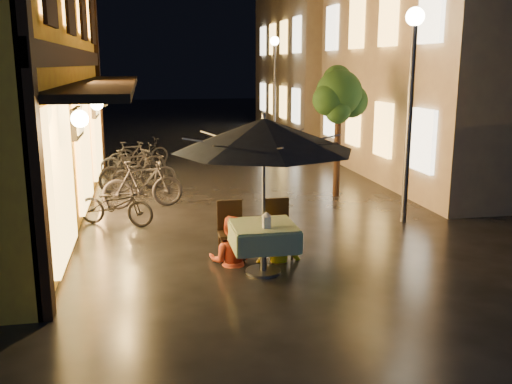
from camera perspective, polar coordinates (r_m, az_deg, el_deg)
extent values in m
plane|color=black|center=(9.33, 2.92, -7.19)|extent=(90.00, 90.00, 0.00)
cube|color=black|center=(12.58, -17.55, 12.71)|extent=(0.12, 11.00, 0.35)
cube|color=black|center=(12.54, -14.76, 10.36)|extent=(1.20, 10.50, 0.12)
cube|color=#FFBE53|center=(16.62, -16.23, 17.14)|extent=(0.10, 0.90, 1.50)
cube|color=#FFBE53|center=(9.27, -18.88, 0.99)|extent=(0.10, 2.20, 2.40)
cube|color=#FFBE53|center=(12.70, -16.85, 4.13)|extent=(0.10, 2.20, 2.40)
cube|color=#FFBE53|center=(16.16, -15.68, 5.93)|extent=(0.10, 2.20, 2.40)
cube|color=#BDAF91|center=(17.84, 22.17, 12.04)|extent=(7.00, 9.00, 6.50)
cube|color=#FFBE53|center=(13.31, 16.36, 4.97)|extent=(0.10, 1.00, 1.40)
cube|color=#FFBE53|center=(13.25, 17.14, 17.04)|extent=(0.10, 1.00, 1.40)
cube|color=#FFBE53|center=(15.28, 12.59, 6.11)|extent=(0.10, 1.00, 1.40)
cube|color=#FFBE53|center=(15.23, 13.12, 16.63)|extent=(0.10, 1.00, 1.40)
cube|color=#FFBE53|center=(17.31, 9.68, 6.97)|extent=(0.10, 1.00, 1.40)
cube|color=#FFBE53|center=(17.26, 10.04, 16.26)|extent=(0.10, 1.00, 1.40)
cube|color=#FFBE53|center=(19.37, 7.38, 7.64)|extent=(0.10, 1.00, 1.40)
cube|color=#FFBE53|center=(19.33, 7.63, 15.93)|extent=(0.10, 1.00, 1.40)
cube|color=#BDAF91|center=(28.21, 9.17, 13.20)|extent=(7.00, 10.00, 7.00)
cube|color=#FFBE53|center=(23.57, 3.99, 8.60)|extent=(0.10, 1.00, 1.40)
cube|color=#FFBE53|center=(23.54, 4.10, 15.41)|extent=(0.10, 1.00, 1.40)
cube|color=#FFBE53|center=(25.70, 2.71, 8.95)|extent=(0.10, 1.00, 1.40)
cube|color=#FFBE53|center=(25.67, 2.78, 15.20)|extent=(0.10, 1.00, 1.40)
cube|color=#FFBE53|center=(27.84, 1.62, 9.24)|extent=(0.10, 1.00, 1.40)
cube|color=#FFBE53|center=(27.81, 1.66, 15.01)|extent=(0.10, 1.00, 1.40)
cube|color=#FFBE53|center=(29.98, 0.69, 9.50)|extent=(0.10, 1.00, 1.40)
cube|color=#FFBE53|center=(29.96, 0.70, 14.85)|extent=(0.10, 1.00, 1.40)
cylinder|color=black|center=(13.94, 8.12, 4.02)|extent=(0.16, 0.16, 2.20)
sphere|color=#163316|center=(13.80, 8.30, 9.77)|extent=(1.10, 1.10, 1.10)
sphere|color=#163316|center=(14.02, 9.51, 8.96)|extent=(0.80, 0.80, 0.80)
sphere|color=#163316|center=(13.57, 7.28, 9.12)|extent=(0.76, 0.76, 0.76)
sphere|color=#163316|center=(14.09, 8.13, 11.06)|extent=(0.70, 0.70, 0.70)
sphere|color=#163316|center=(13.55, 8.20, 8.03)|extent=(0.60, 0.60, 0.60)
cylinder|color=#59595E|center=(11.76, 15.04, 6.55)|extent=(0.12, 0.12, 4.00)
sphere|color=#FFF2C1|center=(11.73, 15.64, 16.54)|extent=(0.36, 0.36, 0.36)
cylinder|color=#59595E|center=(23.12, 1.83, 9.78)|extent=(0.12, 0.12, 4.00)
sphere|color=#FFF2C1|center=(23.11, 1.87, 14.87)|extent=(0.36, 0.36, 0.36)
cylinder|color=#59595E|center=(8.84, 0.75, -5.84)|extent=(0.10, 0.10, 0.72)
cylinder|color=#59595E|center=(8.96, 0.74, -7.90)|extent=(0.56, 0.56, 0.04)
cube|color=#2A5B34|center=(8.73, 0.76, -3.41)|extent=(0.95, 0.95, 0.06)
cube|color=#2A5B34|center=(8.88, 3.76, -4.27)|extent=(0.04, 0.95, 0.33)
cube|color=#2A5B34|center=(8.69, -2.32, -4.62)|extent=(0.04, 0.95, 0.33)
cube|color=#2A5B34|center=(9.22, 0.15, -3.60)|extent=(0.95, 0.04, 0.33)
cube|color=#2A5B34|center=(8.33, 1.43, -5.39)|extent=(0.95, 0.04, 0.33)
cylinder|color=#59595E|center=(8.62, 0.77, -0.86)|extent=(0.05, 0.05, 2.30)
cone|color=black|center=(8.45, 0.79, 5.75)|extent=(2.75, 2.75, 0.49)
cylinder|color=#59595E|center=(8.42, 0.79, 7.44)|extent=(0.06, 0.06, 0.12)
cube|color=black|center=(9.36, -2.47, -4.22)|extent=(0.42, 0.42, 0.05)
cube|color=black|center=(9.47, -2.66, -2.45)|extent=(0.42, 0.04, 0.55)
cylinder|color=black|center=(9.24, -3.40, -6.00)|extent=(0.04, 0.04, 0.43)
cylinder|color=black|center=(9.29, -1.18, -5.87)|extent=(0.04, 0.04, 0.43)
cylinder|color=black|center=(9.57, -3.69, -5.32)|extent=(0.04, 0.04, 0.43)
cylinder|color=black|center=(9.62, -1.55, -5.20)|extent=(0.04, 0.04, 0.43)
cube|color=black|center=(9.50, 2.31, -3.95)|extent=(0.42, 0.42, 0.05)
cube|color=black|center=(9.61, 2.07, -2.21)|extent=(0.42, 0.04, 0.55)
cylinder|color=black|center=(9.37, 1.48, -5.70)|extent=(0.04, 0.04, 0.43)
cylinder|color=black|center=(9.45, 3.62, -5.56)|extent=(0.04, 0.04, 0.43)
cylinder|color=black|center=(9.70, 1.02, -5.05)|extent=(0.04, 0.04, 0.43)
cylinder|color=black|center=(9.78, 3.09, -4.92)|extent=(0.04, 0.04, 0.43)
cube|color=white|center=(8.49, 1.05, -3.03)|extent=(0.11, 0.11, 0.18)
cube|color=#FFD88C|center=(8.50, 1.05, -3.09)|extent=(0.07, 0.07, 0.12)
cone|color=white|center=(8.46, 1.06, -2.21)|extent=(0.16, 0.16, 0.07)
imported|color=#C74528|center=(9.15, -2.53, -2.51)|extent=(0.90, 0.79, 1.55)
imported|color=yellow|center=(9.29, 2.23, -2.51)|extent=(0.95, 0.55, 1.47)
imported|color=black|center=(11.73, -13.85, -1.23)|extent=(1.69, 1.18, 0.84)
imported|color=#222329|center=(12.99, -11.28, 0.75)|extent=(1.83, 0.69, 1.08)
imported|color=black|center=(14.84, -11.20, 1.89)|extent=(1.81, 1.03, 0.90)
imported|color=black|center=(14.81, -12.27, 2.18)|extent=(1.86, 1.20, 1.09)
imported|color=black|center=(16.55, -12.20, 3.06)|extent=(1.90, 0.84, 0.97)
imported|color=#222228|center=(17.71, -12.40, 3.55)|extent=(1.54, 0.95, 0.89)
imported|color=black|center=(18.49, -11.27, 3.95)|extent=(1.77, 1.06, 0.88)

